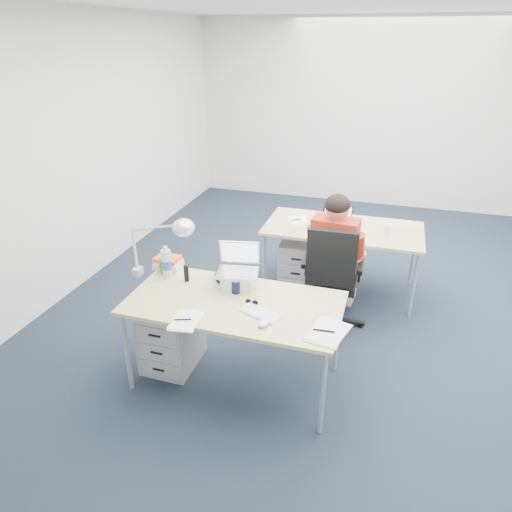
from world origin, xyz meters
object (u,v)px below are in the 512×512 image
Objects in this scene: can_koozie at (236,286)px; water_bottle at (166,261)px; desk_lamp at (153,247)px; headphones at (226,278)px; seated_person at (336,257)px; computer_mouse at (263,323)px; desk_far at (343,231)px; book_stack at (168,263)px; cordless_phone at (186,273)px; sunglasses at (252,302)px; silver_laptop at (237,268)px; dark_laptop at (340,218)px; office_chair at (330,297)px; drawer_pedestal_near at (172,335)px; drawer_pedestal_far at (301,263)px; bear_figurine at (163,265)px; far_cup at (387,229)px; desk_near at (234,307)px; wireless_keyboard at (261,313)px.

water_bottle is at bearing 171.63° from can_koozie.
headphones is at bearing 34.08° from desk_lamp.
seated_person reaches higher than water_bottle.
seated_person is 12.15× the size of computer_mouse.
can_koozie reaches higher than desk_far.
computer_mouse is 0.48× the size of book_stack.
desk_far is at bearing 97.11° from seated_person.
computer_mouse is 0.87m from cordless_phone.
sunglasses is 0.91m from desk_lamp.
silver_laptop is (-0.65, -0.95, 0.26)m from seated_person.
desk_lamp is at bearing -149.60° from dark_laptop.
seated_person reaches higher than office_chair.
dark_laptop is (1.12, 1.62, 0.57)m from drawer_pedestal_near.
drawer_pedestal_far is (-0.42, 0.66, -0.02)m from office_chair.
seated_person is 9.47× the size of bear_figurine.
book_stack is (0.00, 0.09, -0.02)m from bear_figurine.
desk_far is at bearing 177.38° from far_cup.
water_bottle is at bearing -154.41° from headphones.
silver_laptop is at bearing 133.61° from sunglasses.
desk_far is at bearing 77.60° from sunglasses.
water_bottle is 1.93× the size of bear_figurine.
silver_laptop reaches higher than bear_figurine.
far_cup is at bearing 58.73° from desk_near.
far_cup is (0.73, 1.93, 0.03)m from computer_mouse.
bear_figurine is 0.61× the size of book_stack.
office_chair is 4.73× the size of book_stack.
book_stack is at bearing 127.28° from cordless_phone.
desk_lamp reaches higher than drawer_pedestal_far.
headphones is at bearing -5.80° from book_stack.
desk_near is 1.32m from seated_person.
water_bottle is 1.18× the size of book_stack.
seated_person is 0.53m from dark_laptop.
wireless_keyboard is 2.49× the size of can_koozie.
wireless_keyboard is 3.04× the size of sunglasses.
water_bottle reaches higher than drawer_pedestal_near.
cordless_phone is (0.10, 0.14, 0.53)m from drawer_pedestal_near.
desk_far is at bearing 95.40° from computer_mouse.
cordless_phone is 0.63m from sunglasses.
bear_figurine is 2.26m from far_cup.
far_cup is (1.75, 1.43, -0.02)m from bear_figurine.
seated_person reaches higher than sunglasses.
can_koozie reaches higher than wireless_keyboard.
far_cup is at bearing 55.96° from office_chair.
silver_laptop is (-0.64, -0.77, 0.60)m from office_chair.
drawer_pedestal_near is 2.05m from dark_laptop.
office_chair is 1.54m from book_stack.
wireless_keyboard is at bearing -41.05° from cordless_phone.
cordless_phone reaches higher than book_stack.
sunglasses is (0.16, -0.12, -0.05)m from can_koozie.
dark_laptop reaches higher than desk_far.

